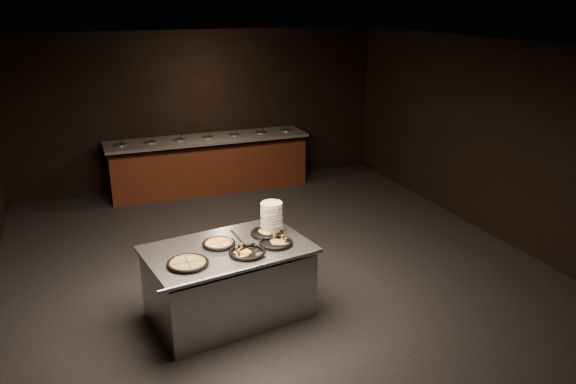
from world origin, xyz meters
The scene contains 11 objects.
room centered at (0.00, 0.00, 1.45)m, with size 7.02×8.02×2.92m.
salad_bar centered at (0.00, 3.56, 0.44)m, with size 3.70×0.83×1.18m.
serving_counter centered at (-0.87, -0.88, 0.41)m, with size 1.92×1.40×0.85m.
plate_stack centered at (-0.25, -0.59, 1.02)m, with size 0.26×0.26×0.34m, color white.
pan_veggie_whole centered at (-1.36, -1.13, 0.87)m, with size 0.44×0.44×0.04m.
pan_cheese_whole centered at (-0.94, -0.78, 0.87)m, with size 0.37×0.37×0.04m.
pan_cheese_slices_a centered at (-0.34, -0.69, 0.86)m, with size 0.38×0.38×0.04m.
pan_cheese_slices_b centered at (-0.71, -1.11, 0.86)m, with size 0.40×0.40×0.04m.
pan_veggie_slices centered at (-0.34, -0.98, 0.86)m, with size 0.38×0.38×0.04m.
server_left centered at (-0.78, -0.84, 0.92)m, with size 0.24×0.30×0.17m.
server_right centered at (-0.70, -1.16, 0.92)m, with size 0.30×0.18×0.15m.
Camera 1 is at (-2.30, -6.34, 3.45)m, focal length 35.00 mm.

